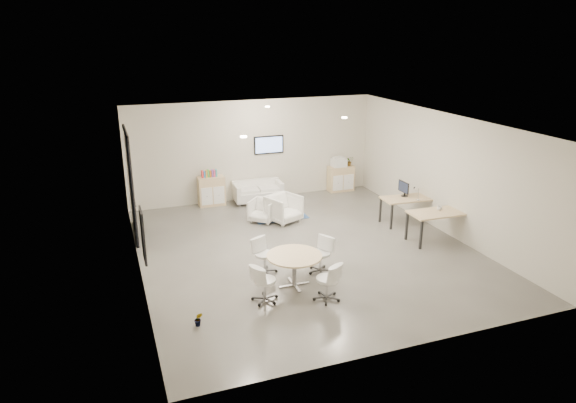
# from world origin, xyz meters

# --- Properties ---
(room_shell) EXTENTS (9.60, 10.60, 4.80)m
(room_shell) POSITION_xyz_m (0.00, 0.00, 1.60)
(room_shell) COLOR #514E4A
(room_shell) RESTS_ON ground
(glass_door) EXTENTS (0.09, 1.90, 2.85)m
(glass_door) POSITION_xyz_m (-3.95, 2.51, 1.50)
(glass_door) COLOR black
(glass_door) RESTS_ON room_shell
(artwork) EXTENTS (0.05, 0.54, 1.04)m
(artwork) POSITION_xyz_m (-3.97, -1.60, 1.55)
(artwork) COLOR black
(artwork) RESTS_ON room_shell
(wall_tv) EXTENTS (0.98, 0.06, 0.58)m
(wall_tv) POSITION_xyz_m (0.50, 4.46, 1.75)
(wall_tv) COLOR black
(wall_tv) RESTS_ON room_shell
(ceiling_spots) EXTENTS (3.14, 4.14, 0.03)m
(ceiling_spots) POSITION_xyz_m (-0.20, 0.83, 3.18)
(ceiling_spots) COLOR #FFEAC6
(ceiling_spots) RESTS_ON room_shell
(sideboard_left) EXTENTS (0.82, 0.42, 0.92)m
(sideboard_left) POSITION_xyz_m (-1.47, 4.26, 0.46)
(sideboard_left) COLOR #D8BD82
(sideboard_left) RESTS_ON room_shell
(sideboard_right) EXTENTS (0.87, 0.42, 0.87)m
(sideboard_right) POSITION_xyz_m (3.01, 4.26, 0.43)
(sideboard_right) COLOR #D8BD82
(sideboard_right) RESTS_ON room_shell
(books) EXTENTS (0.47, 0.14, 0.22)m
(books) POSITION_xyz_m (-1.51, 4.27, 1.03)
(books) COLOR red
(books) RESTS_ON sideboard_left
(printer) EXTENTS (0.47, 0.39, 0.33)m
(printer) POSITION_xyz_m (2.92, 4.27, 1.02)
(printer) COLOR white
(printer) RESTS_ON sideboard_right
(loveseat) EXTENTS (1.58, 0.84, 0.58)m
(loveseat) POSITION_xyz_m (-0.01, 4.11, 0.31)
(loveseat) COLOR silver
(loveseat) RESTS_ON room_shell
(blue_rug) EXTENTS (1.57, 1.05, 0.01)m
(blue_rug) POSITION_xyz_m (0.19, 2.61, 0.01)
(blue_rug) COLOR #294D7D
(blue_rug) RESTS_ON room_shell
(armchair_left) EXTENTS (0.94, 0.94, 0.71)m
(armchair_left) POSITION_xyz_m (-0.40, 2.32, 0.35)
(armchair_left) COLOR silver
(armchair_left) RESTS_ON room_shell
(armchair_right) EXTENTS (1.08, 1.05, 0.86)m
(armchair_right) POSITION_xyz_m (0.16, 2.10, 0.43)
(armchair_right) COLOR silver
(armchair_right) RESTS_ON room_shell
(desk_rear) EXTENTS (1.48, 0.81, 0.75)m
(desk_rear) POSITION_xyz_m (3.41, 0.81, 0.67)
(desk_rear) COLOR #D8BD82
(desk_rear) RESTS_ON room_shell
(desk_front) EXTENTS (1.55, 0.81, 0.80)m
(desk_front) POSITION_xyz_m (3.44, -0.62, 0.72)
(desk_front) COLOR #D8BD82
(desk_front) RESTS_ON room_shell
(monitor) EXTENTS (0.20, 0.50, 0.44)m
(monitor) POSITION_xyz_m (3.37, 0.96, 0.98)
(monitor) COLOR black
(monitor) RESTS_ON desk_rear
(round_table) EXTENTS (1.18, 1.18, 0.72)m
(round_table) POSITION_xyz_m (-0.95, -1.69, 0.64)
(round_table) COLOR #D8BD82
(round_table) RESTS_ON room_shell
(meeting_chairs) EXTENTS (2.36, 2.36, 0.82)m
(meeting_chairs) POSITION_xyz_m (-0.95, -1.69, 0.41)
(meeting_chairs) COLOR white
(meeting_chairs) RESTS_ON room_shell
(plant_cabinet) EXTENTS (0.31, 0.34, 0.24)m
(plant_cabinet) POSITION_xyz_m (3.29, 4.26, 0.99)
(plant_cabinet) COLOR #3F7F3F
(plant_cabinet) RESTS_ON sideboard_right
(plant_floor) EXTENTS (0.23, 0.32, 0.13)m
(plant_floor) POSITION_xyz_m (-3.18, -2.57, 0.06)
(plant_floor) COLOR #3F7F3F
(plant_floor) RESTS_ON room_shell
(cup) EXTENTS (0.14, 0.11, 0.13)m
(cup) POSITION_xyz_m (3.53, -0.52, 0.86)
(cup) COLOR white
(cup) RESTS_ON desk_front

